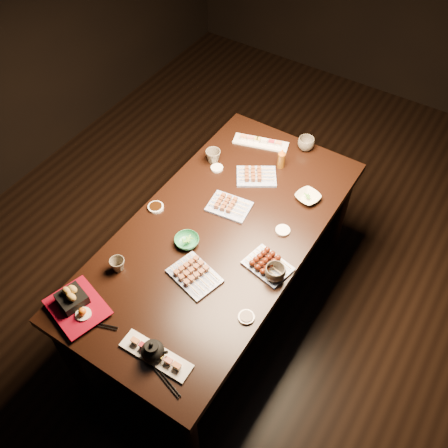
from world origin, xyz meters
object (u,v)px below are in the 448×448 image
Objects in this scene: sushi_platter_far at (261,141)px; teacup_mid_right at (275,273)px; tempura_tray at (76,303)px; yakitori_plate_center at (229,204)px; yakitori_plate_left at (257,174)px; yakitori_plate_right at (194,273)px; teacup_far_left at (213,156)px; teapot at (152,349)px; teacup_near_left at (118,265)px; sushi_platter_near at (156,354)px; dining_table at (219,273)px; edamame_bowl_green at (187,241)px; edamame_bowl_cream at (308,197)px; teacup_far_right at (306,144)px; condiment_bottle at (281,158)px.

teacup_mid_right is at bearing 107.31° from sushi_platter_far.
tempura_tray is at bearing -136.53° from teacup_mid_right.
yakitori_plate_center is 1.00× the size of yakitori_plate_left.
yakitori_plate_right is 0.82m from teacup_far_left.
sushi_platter_far is 2.78× the size of teapot.
teacup_near_left is (-0.12, -1.19, 0.01)m from sushi_platter_far.
tempura_tray reaches higher than sushi_platter_near.
sushi_platter_near is at bearing 85.67° from sushi_platter_far.
edamame_bowl_green is at bearing -120.56° from dining_table.
teacup_mid_right reaches higher than yakitori_plate_right.
sushi_platter_near is 1.20m from edamame_bowl_cream.
edamame_bowl_cream is (0.38, 0.61, -0.00)m from edamame_bowl_green.
teacup_near_left reaches higher than yakitori_plate_right.
yakitori_plate_center is at bearing -101.35° from teacup_far_right.
teacup_mid_right reaches higher than yakitori_plate_left.
dining_table is 0.85m from teapot.
edamame_bowl_cream is at bearing 133.29° from sushi_platter_far.
teacup_far_right is (0.18, 0.98, 0.02)m from edamame_bowl_green.
yakitori_plate_center is 0.92m from teapot.
yakitori_plate_right reaches higher than yakitori_plate_center.
teapot is at bearing -97.16° from edamame_bowl_cream.
teacup_mid_right is (0.67, 0.37, 0.00)m from teacup_near_left.
teacup_near_left is 0.57× the size of condiment_bottle.
sushi_platter_near is at bearing -66.91° from edamame_bowl_green.
teacup_mid_right reaches higher than sushi_platter_far.
teacup_mid_right is at bearing -36.70° from teacup_far_left.
yakitori_plate_center is 0.44m from edamame_bowl_cream.
yakitori_plate_right is 1.07× the size of yakitori_plate_left.
sushi_platter_far is (-0.17, 0.73, 0.40)m from dining_table.
condiment_bottle reaches higher than teacup_far_left.
edamame_bowl_green reaches higher than edamame_bowl_cream.
yakitori_plate_center is (0.12, -0.55, 0.01)m from sushi_platter_far.
tempura_tray is at bearing 161.73° from teapot.
teacup_mid_right is (0.55, -0.82, 0.02)m from sushi_platter_far.
yakitori_plate_right is (-0.10, 0.43, 0.01)m from sushi_platter_near.
teacup_near_left is at bearing -106.11° from teacup_far_right.
tempura_tray is (-0.13, -1.46, 0.03)m from sushi_platter_far.
dining_table is 0.57m from teacup_mid_right.
teacup_far_left is at bearing 143.30° from teacup_mid_right.
yakitori_plate_right is 0.44m from teapot.
sushi_platter_near reaches higher than edamame_bowl_green.
condiment_bottle is (0.08, 0.44, 0.04)m from yakitori_plate_center.
condiment_bottle is at bearing 133.97° from sushi_platter_far.
tempura_tray is at bearing -103.84° from condiment_bottle.
teacup_far_right is (0.03, 1.13, 0.01)m from yakitori_plate_right.
sushi_platter_far is 0.23m from condiment_bottle.
teacup_mid_right reaches higher than teacup_near_left.
dining_table is at bearing 86.39° from sushi_platter_far.
teapot is at bearing 17.40° from tempura_tray.
condiment_bottle reaches higher than yakitori_plate_left.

